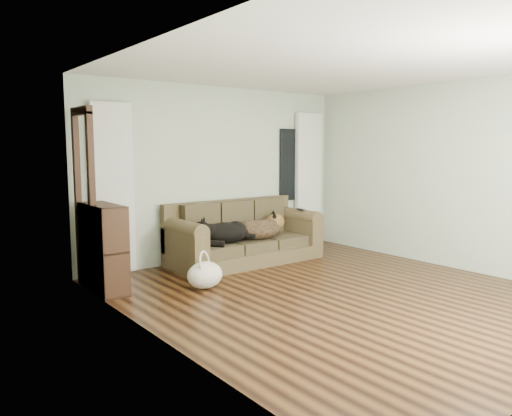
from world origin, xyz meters
TOP-DOWN VIEW (x-y plane):
  - floor at (0.00, 0.00)m, footprint 5.00×5.00m
  - ceiling at (0.00, 0.00)m, footprint 5.00×5.00m
  - wall_back at (0.00, 2.50)m, footprint 4.50×0.04m
  - wall_left at (-2.25, 0.00)m, footprint 0.04×5.00m
  - wall_right at (2.25, 0.00)m, footprint 0.04×5.00m
  - curtain_left at (-1.70, 2.42)m, footprint 0.55×0.08m
  - curtain_right at (1.80, 2.42)m, footprint 0.55×0.08m
  - window_pane at (1.45, 2.47)m, footprint 0.50×0.03m
  - door_casing at (-2.20, 2.05)m, footprint 0.07×0.60m
  - sofa at (0.12, 1.97)m, footprint 2.28×0.99m
  - dog_black_lab at (-0.34, 1.92)m, footprint 0.83×0.71m
  - dog_shepherd at (0.32, 1.87)m, footprint 0.80×0.64m
  - tv_remote at (1.09, 1.84)m, footprint 0.09×0.20m
  - tote_bag at (-1.09, 1.15)m, footprint 0.54×0.47m
  - bookshelf at (-2.09, 1.79)m, footprint 0.39×0.86m

SIDE VIEW (x-z plane):
  - floor at x=0.00m, z-range 0.00..0.00m
  - tote_bag at x=-1.09m, z-range 0.00..0.32m
  - sofa at x=0.12m, z-range -0.02..0.92m
  - dog_black_lab at x=-0.34m, z-range 0.33..0.63m
  - dog_shepherd at x=0.32m, z-range 0.33..0.65m
  - bookshelf at x=-2.09m, z-range -0.02..1.02m
  - tv_remote at x=1.09m, z-range 0.72..0.74m
  - door_casing at x=-2.20m, z-range 0.00..2.10m
  - curtain_left at x=-1.70m, z-range 0.02..2.27m
  - curtain_right at x=1.80m, z-range 0.02..2.27m
  - wall_back at x=0.00m, z-range 0.00..2.60m
  - wall_left at x=-2.25m, z-range 0.00..2.60m
  - wall_right at x=2.25m, z-range 0.00..2.60m
  - window_pane at x=1.45m, z-range 0.80..2.00m
  - ceiling at x=0.00m, z-range 2.60..2.60m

